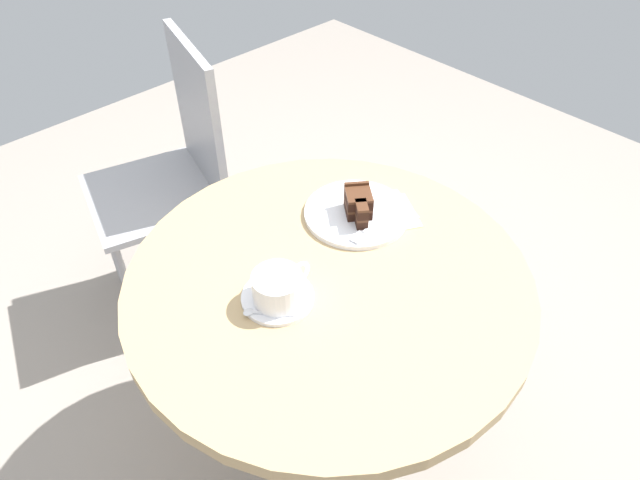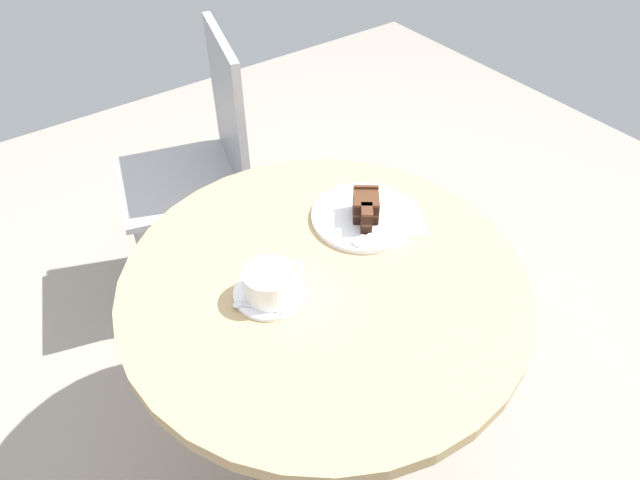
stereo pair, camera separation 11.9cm
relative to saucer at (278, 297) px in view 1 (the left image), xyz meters
The scene contains 10 objects.
ground_plane 0.72m from the saucer, 11.79° to the right, with size 4.40×4.40×0.01m, color gray.
cafe_table 0.16m from the saucer, 11.79° to the right, with size 0.84×0.84×0.70m.
saucer is the anchor object (origin of this frame).
coffee_cup 0.04m from the saucer, 104.11° to the right, with size 0.13×0.10×0.06m.
teaspoon 0.05m from the saucer, 163.61° to the right, with size 0.07×0.08×0.00m.
cake_plate 0.30m from the saucer, 13.30° to the left, with size 0.24×0.24×0.01m.
cake_slice 0.30m from the saucer, 11.82° to the left, with size 0.09×0.10×0.06m.
fork 0.27m from the saucer, ahead, with size 0.15×0.04×0.00m.
napkin 0.36m from the saucer, ahead, with size 0.17×0.17×0.00m.
cafe_chair 0.77m from the saucer, 73.98° to the left, with size 0.47×0.47×0.91m.
Camera 1 is at (-0.57, -0.57, 1.54)m, focal length 32.00 mm.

